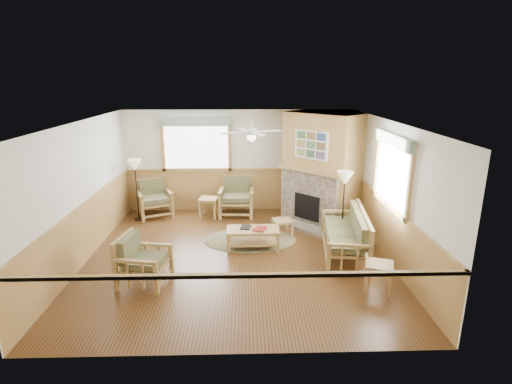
{
  "coord_description": "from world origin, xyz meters",
  "views": [
    {
      "loc": [
        0.16,
        -7.46,
        3.51
      ],
      "look_at": [
        0.4,
        0.7,
        1.15
      ],
      "focal_mm": 28.0,
      "sensor_mm": 36.0,
      "label": 1
    }
  ],
  "objects_px": {
    "end_table_sofa": "(378,277)",
    "footstool": "(283,227)",
    "end_table_chairs": "(209,207)",
    "armchair_back_left": "(155,199)",
    "floor_lamp_left": "(137,190)",
    "coffee_table": "(253,239)",
    "sofa": "(344,233)",
    "floor_lamp_right": "(343,207)",
    "armchair_back_right": "(237,197)",
    "armchair_left": "(144,260)"
  },
  "relations": [
    {
      "from": "sofa",
      "to": "coffee_table",
      "type": "distance_m",
      "value": 1.9
    },
    {
      "from": "footstool",
      "to": "armchair_back_right",
      "type": "bearing_deg",
      "value": 127.3
    },
    {
      "from": "sofa",
      "to": "armchair_left",
      "type": "distance_m",
      "value": 3.93
    },
    {
      "from": "armchair_back_left",
      "to": "armchair_back_right",
      "type": "distance_m",
      "value": 2.13
    },
    {
      "from": "armchair_back_left",
      "to": "footstool",
      "type": "relative_size",
      "value": 2.24
    },
    {
      "from": "armchair_left",
      "to": "end_table_chairs",
      "type": "bearing_deg",
      "value": -3.34
    },
    {
      "from": "end_table_sofa",
      "to": "footstool",
      "type": "height_order",
      "value": "end_table_sofa"
    },
    {
      "from": "armchair_left",
      "to": "end_table_chairs",
      "type": "distance_m",
      "value": 3.55
    },
    {
      "from": "sofa",
      "to": "floor_lamp_right",
      "type": "bearing_deg",
      "value": 177.7
    },
    {
      "from": "armchair_back_right",
      "to": "footstool",
      "type": "distance_m",
      "value": 1.82
    },
    {
      "from": "sofa",
      "to": "armchair_back_left",
      "type": "height_order",
      "value": "armchair_back_left"
    },
    {
      "from": "footstool",
      "to": "floor_lamp_right",
      "type": "height_order",
      "value": "floor_lamp_right"
    },
    {
      "from": "coffee_table",
      "to": "floor_lamp_right",
      "type": "bearing_deg",
      "value": 9.36
    },
    {
      "from": "armchair_back_left",
      "to": "floor_lamp_right",
      "type": "relative_size",
      "value": 0.58
    },
    {
      "from": "end_table_sofa",
      "to": "footstool",
      "type": "relative_size",
      "value": 1.21
    },
    {
      "from": "footstool",
      "to": "sofa",
      "type": "bearing_deg",
      "value": -43.75
    },
    {
      "from": "sofa",
      "to": "end_table_chairs",
      "type": "distance_m",
      "value": 3.78
    },
    {
      "from": "end_table_chairs",
      "to": "floor_lamp_right",
      "type": "height_order",
      "value": "floor_lamp_right"
    },
    {
      "from": "end_table_chairs",
      "to": "end_table_sofa",
      "type": "xyz_separation_m",
      "value": [
        3.18,
        -3.82,
        -0.01
      ]
    },
    {
      "from": "armchair_back_left",
      "to": "armchair_back_right",
      "type": "relative_size",
      "value": 0.94
    },
    {
      "from": "end_table_sofa",
      "to": "floor_lamp_right",
      "type": "xyz_separation_m",
      "value": [
        -0.11,
        2.16,
        0.54
      ]
    },
    {
      "from": "coffee_table",
      "to": "footstool",
      "type": "bearing_deg",
      "value": 45.91
    },
    {
      "from": "footstool",
      "to": "armchair_left",
      "type": "bearing_deg",
      "value": -140.41
    },
    {
      "from": "armchair_back_left",
      "to": "footstool",
      "type": "xyz_separation_m",
      "value": [
        3.22,
        -1.42,
        -0.28
      ]
    },
    {
      "from": "armchair_left",
      "to": "footstool",
      "type": "distance_m",
      "value": 3.43
    },
    {
      "from": "armchair_back_right",
      "to": "floor_lamp_left",
      "type": "distance_m",
      "value": 2.53
    },
    {
      "from": "armchair_back_left",
      "to": "end_table_chairs",
      "type": "bearing_deg",
      "value": -29.31
    },
    {
      "from": "coffee_table",
      "to": "footstool",
      "type": "xyz_separation_m",
      "value": [
        0.71,
        0.75,
        -0.04
      ]
    },
    {
      "from": "coffee_table",
      "to": "footstool",
      "type": "height_order",
      "value": "coffee_table"
    },
    {
      "from": "sofa",
      "to": "armchair_back_right",
      "type": "relative_size",
      "value": 2.01
    },
    {
      "from": "footstool",
      "to": "floor_lamp_right",
      "type": "relative_size",
      "value": 0.26
    },
    {
      "from": "floor_lamp_left",
      "to": "sofa",
      "type": "bearing_deg",
      "value": -25.12
    },
    {
      "from": "armchair_left",
      "to": "floor_lamp_left",
      "type": "bearing_deg",
      "value": 26.17
    },
    {
      "from": "armchair_left",
      "to": "footstool",
      "type": "xyz_separation_m",
      "value": [
        2.64,
        2.18,
        -0.26
      ]
    },
    {
      "from": "end_table_sofa",
      "to": "end_table_chairs",
      "type": "bearing_deg",
      "value": 129.79
    },
    {
      "from": "floor_lamp_right",
      "to": "end_table_chairs",
      "type": "bearing_deg",
      "value": 151.57
    },
    {
      "from": "floor_lamp_left",
      "to": "end_table_sofa",
      "type": "bearing_deg",
      "value": -36.56
    },
    {
      "from": "floor_lamp_right",
      "to": "sofa",
      "type": "bearing_deg",
      "value": -100.05
    },
    {
      "from": "sofa",
      "to": "end_table_chairs",
      "type": "height_order",
      "value": "sofa"
    },
    {
      "from": "armchair_back_left",
      "to": "armchair_left",
      "type": "bearing_deg",
      "value": -103.99
    },
    {
      "from": "end_table_chairs",
      "to": "coffee_table",
      "type": "bearing_deg",
      "value": -61.43
    },
    {
      "from": "footstool",
      "to": "floor_lamp_left",
      "type": "height_order",
      "value": "floor_lamp_left"
    },
    {
      "from": "armchair_left",
      "to": "floor_lamp_right",
      "type": "distance_m",
      "value": 4.31
    },
    {
      "from": "coffee_table",
      "to": "floor_lamp_right",
      "type": "height_order",
      "value": "floor_lamp_right"
    },
    {
      "from": "coffee_table",
      "to": "floor_lamp_right",
      "type": "xyz_separation_m",
      "value": [
        1.98,
        0.35,
        0.57
      ]
    },
    {
      "from": "end_table_chairs",
      "to": "sofa",
      "type": "bearing_deg",
      "value": -38.67
    },
    {
      "from": "armchair_left",
      "to": "floor_lamp_right",
      "type": "height_order",
      "value": "floor_lamp_right"
    },
    {
      "from": "end_table_chairs",
      "to": "floor_lamp_left",
      "type": "distance_m",
      "value": 1.86
    },
    {
      "from": "armchair_back_right",
      "to": "floor_lamp_left",
      "type": "xyz_separation_m",
      "value": [
        -2.49,
        -0.31,
        0.29
      ]
    },
    {
      "from": "armchair_back_left",
      "to": "sofa",
      "type": "bearing_deg",
      "value": -53.14
    }
  ]
}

